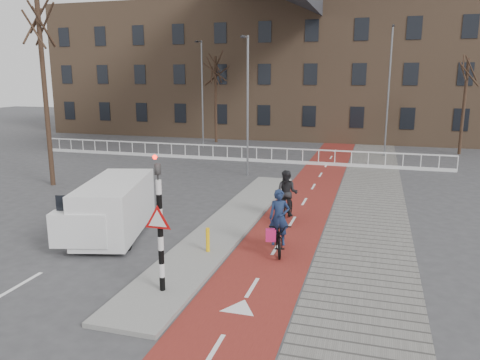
# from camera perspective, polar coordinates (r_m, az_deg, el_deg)

# --- Properties ---
(ground) EXTENTS (120.00, 120.00, 0.00)m
(ground) POSITION_cam_1_polar(r_m,az_deg,el_deg) (13.91, -3.51, -10.53)
(ground) COLOR #38383A
(ground) RESTS_ON ground
(bike_lane) EXTENTS (2.50, 60.00, 0.01)m
(bike_lane) POSITION_cam_1_polar(r_m,az_deg,el_deg) (22.87, 8.60, -1.36)
(bike_lane) COLOR maroon
(bike_lane) RESTS_ON ground
(sidewalk) EXTENTS (3.00, 60.00, 0.01)m
(sidewalk) POSITION_cam_1_polar(r_m,az_deg,el_deg) (22.69, 15.62, -1.81)
(sidewalk) COLOR slate
(sidewalk) RESTS_ON ground
(curb_island) EXTENTS (1.80, 16.00, 0.12)m
(curb_island) POSITION_cam_1_polar(r_m,az_deg,el_deg) (17.66, -1.24, -5.22)
(curb_island) COLOR gray
(curb_island) RESTS_ON ground
(traffic_signal) EXTENTS (0.80, 0.80, 3.68)m
(traffic_signal) POSITION_cam_1_polar(r_m,az_deg,el_deg) (11.71, -9.78, -4.83)
(traffic_signal) COLOR black
(traffic_signal) RESTS_ON curb_island
(bollard) EXTENTS (0.12, 0.12, 0.75)m
(bollard) POSITION_cam_1_polar(r_m,az_deg,el_deg) (14.62, -3.95, -7.28)
(bollard) COLOR yellow
(bollard) RESTS_ON curb_island
(cyclist_near) EXTENTS (1.16, 2.05, 2.01)m
(cyclist_near) POSITION_cam_1_polar(r_m,az_deg,el_deg) (14.82, 4.75, -6.25)
(cyclist_near) COLOR black
(cyclist_near) RESTS_ON bike_lane
(cyclist_far) EXTENTS (0.88, 1.87, 1.98)m
(cyclist_far) POSITION_cam_1_polar(r_m,az_deg,el_deg) (17.86, 5.73, -2.51)
(cyclist_far) COLOR black
(cyclist_far) RESTS_ON bike_lane
(van) EXTENTS (2.87, 4.77, 1.92)m
(van) POSITION_cam_1_polar(r_m,az_deg,el_deg) (16.86, -14.96, -3.15)
(van) COLOR white
(van) RESTS_ON ground
(railing) EXTENTS (28.00, 0.10, 0.99)m
(railing) POSITION_cam_1_polar(r_m,az_deg,el_deg) (30.94, -1.57, 2.98)
(railing) COLOR silver
(railing) RESTS_ON ground
(townhouse_row) EXTENTS (46.00, 10.00, 15.90)m
(townhouse_row) POSITION_cam_1_polar(r_m,az_deg,el_deg) (44.70, 7.07, 15.49)
(townhouse_row) COLOR #7F6047
(townhouse_row) RESTS_ON ground
(tree_left) EXTENTS (0.24, 0.24, 9.43)m
(tree_left) POSITION_cam_1_polar(r_m,az_deg,el_deg) (25.23, -22.69, 9.94)
(tree_left) COLOR black
(tree_left) RESTS_ON ground
(tree_mid) EXTENTS (0.23, 0.23, 7.02)m
(tree_mid) POSITION_cam_1_polar(r_m,az_deg,el_deg) (39.31, -2.98, 9.71)
(tree_mid) COLOR black
(tree_mid) RESTS_ON ground
(tree_right) EXTENTS (0.21, 0.21, 6.66)m
(tree_right) POSITION_cam_1_polar(r_m,az_deg,el_deg) (36.59, 25.62, 8.01)
(tree_right) COLOR black
(tree_right) RESTS_ON ground
(streetlight_near) EXTENTS (0.12, 0.12, 7.55)m
(streetlight_near) POSITION_cam_1_polar(r_m,az_deg,el_deg) (25.78, 0.94, 8.83)
(streetlight_near) COLOR slate
(streetlight_near) RESTS_ON ground
(streetlight_left) EXTENTS (0.12, 0.12, 8.03)m
(streetlight_left) POSITION_cam_1_polar(r_m,az_deg,el_deg) (36.31, -4.61, 10.25)
(streetlight_left) COLOR slate
(streetlight_left) RESTS_ON ground
(streetlight_right) EXTENTS (0.12, 0.12, 8.75)m
(streetlight_right) POSITION_cam_1_polar(r_m,az_deg,el_deg) (33.82, 17.65, 10.16)
(streetlight_right) COLOR slate
(streetlight_right) RESTS_ON ground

